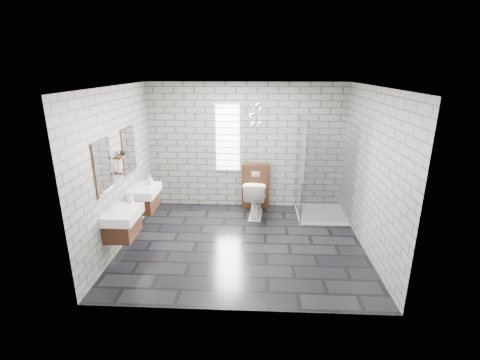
# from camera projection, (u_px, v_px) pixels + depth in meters

# --- Properties ---
(floor) EXTENTS (4.20, 3.60, 0.02)m
(floor) POSITION_uv_depth(u_px,v_px,m) (243.00, 243.00, 6.19)
(floor) COLOR black
(floor) RESTS_ON ground
(ceiling) EXTENTS (4.20, 3.60, 0.02)m
(ceiling) POSITION_uv_depth(u_px,v_px,m) (243.00, 86.00, 5.35)
(ceiling) COLOR white
(ceiling) RESTS_ON wall_back
(wall_back) EXTENTS (4.20, 0.02, 2.70)m
(wall_back) POSITION_uv_depth(u_px,v_px,m) (246.00, 147.00, 7.49)
(wall_back) COLOR gray
(wall_back) RESTS_ON floor
(wall_front) EXTENTS (4.20, 0.02, 2.70)m
(wall_front) POSITION_uv_depth(u_px,v_px,m) (236.00, 214.00, 4.05)
(wall_front) COLOR gray
(wall_front) RESTS_ON floor
(wall_left) EXTENTS (0.02, 3.60, 2.70)m
(wall_left) POSITION_uv_depth(u_px,v_px,m) (118.00, 169.00, 5.87)
(wall_left) COLOR gray
(wall_left) RESTS_ON floor
(wall_right) EXTENTS (0.02, 3.60, 2.70)m
(wall_right) POSITION_uv_depth(u_px,v_px,m) (372.00, 172.00, 5.67)
(wall_right) COLOR gray
(wall_right) RESTS_ON floor
(vanity_left) EXTENTS (0.47, 0.70, 1.57)m
(vanity_left) POSITION_uv_depth(u_px,v_px,m) (120.00, 216.00, 5.47)
(vanity_left) COLOR #422214
(vanity_left) RESTS_ON wall_left
(vanity_right) EXTENTS (0.47, 0.70, 1.57)m
(vanity_right) POSITION_uv_depth(u_px,v_px,m) (142.00, 192.00, 6.52)
(vanity_right) COLOR #422214
(vanity_right) RESTS_ON wall_left
(shelf_lower) EXTENTS (0.14, 0.30, 0.03)m
(shelf_lower) POSITION_uv_depth(u_px,v_px,m) (122.00, 171.00, 5.83)
(shelf_lower) COLOR #422214
(shelf_lower) RESTS_ON wall_left
(shelf_upper) EXTENTS (0.14, 0.30, 0.03)m
(shelf_upper) POSITION_uv_depth(u_px,v_px,m) (120.00, 156.00, 5.75)
(shelf_upper) COLOR #422214
(shelf_upper) RESTS_ON wall_left
(window) EXTENTS (0.56, 0.05, 1.48)m
(window) POSITION_uv_depth(u_px,v_px,m) (228.00, 137.00, 7.42)
(window) COLOR white
(window) RESTS_ON wall_back
(cistern_panel) EXTENTS (0.60, 0.20, 1.00)m
(cistern_panel) POSITION_uv_depth(u_px,v_px,m) (256.00, 186.00, 7.64)
(cistern_panel) COLOR #422214
(cistern_panel) RESTS_ON floor
(flush_plate) EXTENTS (0.18, 0.01, 0.12)m
(flush_plate) POSITION_uv_depth(u_px,v_px,m) (256.00, 174.00, 7.44)
(flush_plate) COLOR silver
(flush_plate) RESTS_ON cistern_panel
(shower_enclosure) EXTENTS (1.00, 1.00, 2.03)m
(shower_enclosure) POSITION_uv_depth(u_px,v_px,m) (318.00, 195.00, 7.08)
(shower_enclosure) COLOR white
(shower_enclosure) RESTS_ON floor
(pendant_cluster) EXTENTS (0.27, 0.21, 0.82)m
(pendant_cluster) POSITION_uv_depth(u_px,v_px,m) (257.00, 114.00, 6.82)
(pendant_cluster) COLOR silver
(pendant_cluster) RESTS_ON ceiling
(toilet) EXTENTS (0.51, 0.82, 0.79)m
(toilet) POSITION_uv_depth(u_px,v_px,m) (255.00, 198.00, 7.22)
(toilet) COLOR white
(toilet) RESTS_ON floor
(soap_bottle_a) EXTENTS (0.09, 0.09, 0.19)m
(soap_bottle_a) POSITION_uv_depth(u_px,v_px,m) (130.00, 197.00, 5.72)
(soap_bottle_a) COLOR #B2B2B2
(soap_bottle_a) RESTS_ON vanity_left
(soap_bottle_b) EXTENTS (0.15, 0.15, 0.17)m
(soap_bottle_b) POSITION_uv_depth(u_px,v_px,m) (150.00, 180.00, 6.63)
(soap_bottle_b) COLOR #B2B2B2
(soap_bottle_b) RESTS_ON vanity_right
(soap_bottle_c) EXTENTS (0.11, 0.11, 0.22)m
(soap_bottle_c) POSITION_uv_depth(u_px,v_px,m) (119.00, 166.00, 5.67)
(soap_bottle_c) COLOR #B2B2B2
(soap_bottle_c) RESTS_ON shelf_lower
(vase) EXTENTS (0.12, 0.12, 0.10)m
(vase) POSITION_uv_depth(u_px,v_px,m) (123.00, 151.00, 5.81)
(vase) COLOR #B2B2B2
(vase) RESTS_ON shelf_upper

